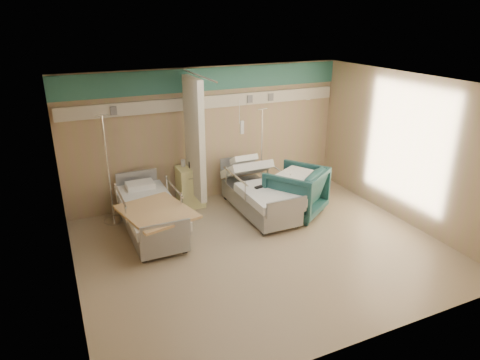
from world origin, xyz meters
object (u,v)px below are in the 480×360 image
(bedside_cabinet, at_px, (190,187))
(iv_stand_right, at_px, (261,176))
(bed_right, at_px, (259,198))
(visitor_armchair, at_px, (296,191))
(iv_stand_left, at_px, (112,201))
(bed_left, at_px, (151,219))

(bedside_cabinet, distance_m, iv_stand_right, 1.66)
(bedside_cabinet, bearing_deg, iv_stand_right, 0.52)
(bedside_cabinet, bearing_deg, bed_right, -38.05)
(visitor_armchair, bearing_deg, bed_right, -60.17)
(visitor_armchair, xyz_separation_m, iv_stand_left, (-3.40, 1.13, -0.05))
(iv_stand_right, xyz_separation_m, iv_stand_left, (-3.26, -0.10, 0.04))
(bed_right, bearing_deg, visitor_armchair, -26.06)
(bed_right, relative_size, iv_stand_right, 1.13)
(bedside_cabinet, bearing_deg, visitor_armchair, -34.08)
(iv_stand_right, distance_m, iv_stand_left, 3.26)
(bed_left, relative_size, iv_stand_left, 1.02)
(bed_left, relative_size, bedside_cabinet, 2.54)
(bed_left, bearing_deg, visitor_armchair, -6.36)
(bed_left, bearing_deg, iv_stand_left, 124.17)
(bedside_cabinet, distance_m, visitor_armchair, 2.17)
(iv_stand_left, bearing_deg, bedside_cabinet, 3.18)
(bed_left, height_order, iv_stand_right, iv_stand_right)
(bedside_cabinet, bearing_deg, bed_left, -139.40)
(bed_right, xyz_separation_m, bedside_cabinet, (-1.15, 0.90, 0.11))
(bedside_cabinet, relative_size, iv_stand_right, 0.44)
(bed_right, distance_m, visitor_armchair, 0.74)
(visitor_armchair, bearing_deg, bed_left, -40.48)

